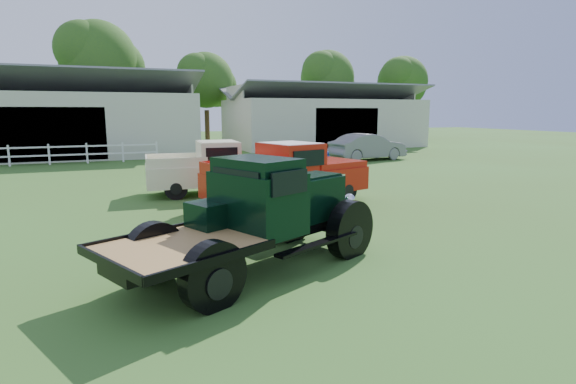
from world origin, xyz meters
name	(u,v)px	position (x,y,z in m)	size (l,w,h in m)	color
ground	(300,246)	(0.00, 0.00, 0.00)	(120.00, 120.00, 0.00)	#3B5B20
shed_left	(56,115)	(-7.00, 26.00, 2.80)	(18.80, 10.20, 5.60)	#B5B2A0
shed_right	(322,116)	(14.00, 27.00, 2.60)	(16.80, 9.20, 5.20)	#B5B2A0
fence_rail	(29,155)	(-8.00, 20.00, 0.60)	(14.20, 0.16, 1.20)	white
tree_b	(100,79)	(-4.00, 34.00, 5.75)	(6.90, 6.90, 11.50)	#22471D
tree_c	(206,95)	(5.00, 33.00, 4.50)	(5.40, 5.40, 9.00)	#22471D
tree_d	(327,92)	(18.00, 34.00, 5.00)	(6.00, 6.00, 10.00)	#22471D
tree_e	(402,95)	(26.00, 32.00, 4.75)	(5.70, 5.70, 9.50)	#22471D
vintage_flatbed	(254,215)	(-1.43, -1.06, 1.09)	(5.50, 2.18, 2.18)	black
red_pickup	(288,174)	(1.51, 4.43, 1.03)	(5.66, 2.18, 2.06)	#B71C0F
white_pickup	(216,168)	(-0.20, 7.41, 0.96)	(5.22, 2.03, 1.92)	beige
misc_car_blue	(296,152)	(6.09, 14.48, 0.73)	(1.72, 4.28, 1.46)	#1140A2
misc_car_grey	(368,147)	(11.35, 15.23, 0.83)	(1.76, 5.04, 1.66)	slate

